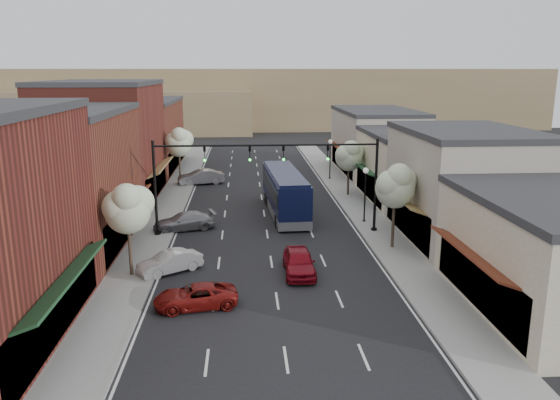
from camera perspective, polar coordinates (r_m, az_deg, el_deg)
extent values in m
plane|color=black|center=(32.83, -0.74, -7.66)|extent=(160.00, 160.00, 0.00)
cube|color=gray|center=(50.92, -11.37, -0.16)|extent=(2.80, 73.00, 0.15)
cube|color=gray|center=(51.46, 7.51, 0.14)|extent=(2.80, 73.00, 0.15)
cube|color=gray|center=(50.76, -9.80, -0.13)|extent=(0.25, 73.00, 0.17)
cube|color=gray|center=(51.20, 5.97, 0.11)|extent=(0.25, 73.00, 0.17)
cube|color=black|center=(26.20, -22.76, -10.63)|extent=(0.60, 11.90, 2.60)
cube|color=#194022|center=(25.40, -21.34, -7.61)|extent=(1.07, 9.80, 0.49)
cube|color=brown|center=(39.40, -22.52, 1.70)|extent=(9.00, 14.00, 9.00)
cube|color=#2D2D30|center=(38.80, -23.15, 8.51)|extent=(9.20, 14.10, 0.40)
cube|color=black|center=(38.92, -16.27, -2.33)|extent=(0.60, 11.90, 2.60)
cube|color=#5B2514|center=(38.38, -15.25, -0.17)|extent=(1.07, 9.80, 0.49)
cube|color=maroon|center=(52.56, -17.84, 5.62)|extent=(9.00, 14.00, 10.50)
cube|color=#2D2D30|center=(52.16, -18.27, 11.56)|extent=(9.20, 14.10, 0.40)
cube|color=black|center=(52.30, -13.08, 1.82)|extent=(0.60, 11.90, 2.60)
cube|color=olive|center=(51.90, -12.30, 3.46)|extent=(1.07, 9.80, 0.49)
cube|color=brown|center=(68.23, -14.60, 6.44)|extent=(9.00, 18.00, 8.00)
cube|color=#2D2D30|center=(67.88, -14.81, 9.95)|extent=(9.20, 18.10, 0.40)
cube|color=black|center=(67.90, -10.99, 4.54)|extent=(0.60, 15.30, 2.60)
cube|color=#194022|center=(67.59, -10.37, 5.82)|extent=(1.07, 12.60, 0.49)
cube|color=beige|center=(30.41, 27.02, -5.43)|extent=(8.00, 12.00, 5.50)
cube|color=black|center=(29.10, 20.44, -8.01)|extent=(0.60, 10.20, 2.60)
cube|color=#5B2514|center=(28.28, 19.20, -5.29)|extent=(1.07, 8.40, 0.49)
cube|color=#A3998C|center=(40.52, 18.64, 1.24)|extent=(8.00, 12.00, 7.50)
cube|color=#2D2D30|center=(39.92, 19.07, 6.79)|extent=(8.20, 12.10, 0.40)
cube|color=black|center=(39.76, 13.47, -1.83)|extent=(0.60, 10.20, 2.60)
cube|color=olive|center=(39.17, 12.47, 0.26)|extent=(1.07, 8.40, 0.49)
cube|color=beige|center=(51.73, 13.60, 3.25)|extent=(8.00, 12.00, 6.00)
cube|color=#2D2D30|center=(51.29, 13.80, 6.77)|extent=(8.20, 12.10, 0.40)
cube|color=black|center=(51.02, 9.54, 1.70)|extent=(0.60, 10.20, 2.60)
cube|color=#194022|center=(50.56, 8.73, 3.36)|extent=(1.07, 8.40, 0.49)
cube|color=#A3998C|center=(64.99, 9.99, 5.89)|extent=(8.00, 16.00, 7.00)
cube|color=#2D2D30|center=(64.62, 10.12, 9.14)|extent=(8.20, 16.10, 0.40)
cube|color=black|center=(64.49, 6.71, 4.24)|extent=(0.60, 13.60, 2.60)
cube|color=#5B2514|center=(64.13, 6.04, 5.56)|extent=(1.07, 11.20, 0.49)
cube|color=#7A6647|center=(120.74, -3.11, 10.67)|extent=(120.00, 30.00, 12.00)
cube|color=#7A6647|center=(111.35, -16.14, 8.90)|extent=(50.00, 20.00, 8.00)
cylinder|color=black|center=(41.45, 9.78, -3.11)|extent=(0.44, 0.44, 0.30)
cylinder|color=black|center=(40.63, 9.97, 1.42)|extent=(0.20, 0.20, 7.00)
cylinder|color=black|center=(39.34, 4.45, 5.78)|extent=(8.00, 0.14, 0.14)
imported|color=black|center=(39.48, 5.01, 4.92)|extent=(0.18, 0.46, 1.10)
sphere|color=#19E533|center=(39.43, 5.03, 4.29)|extent=(0.18, 0.18, 0.18)
imported|color=black|center=(39.12, 0.36, 4.89)|extent=(0.18, 0.46, 1.10)
sphere|color=#19E533|center=(39.07, 0.37, 4.25)|extent=(0.18, 0.18, 0.18)
cylinder|color=black|center=(40.81, -12.67, -3.51)|extent=(0.44, 0.44, 0.30)
cylinder|color=black|center=(39.98, -12.92, 1.09)|extent=(0.20, 0.20, 7.00)
cylinder|color=black|center=(39.01, -7.32, 5.65)|extent=(8.00, 0.14, 0.14)
imported|color=black|center=(39.12, -7.88, 4.76)|extent=(0.18, 0.46, 1.10)
sphere|color=#19E533|center=(39.07, -7.87, 4.13)|extent=(0.18, 0.18, 0.18)
imported|color=black|center=(39.02, -3.17, 4.85)|extent=(0.18, 0.46, 1.10)
sphere|color=#19E533|center=(38.97, -3.16, 4.21)|extent=(0.18, 0.18, 0.18)
cylinder|color=#47382B|center=(37.34, 11.75, -2.32)|extent=(0.20, 0.20, 3.71)
sphere|color=#A5BF93|center=(36.79, 11.92, 1.16)|extent=(2.60, 2.60, 2.60)
sphere|color=#A5BF93|center=(37.11, 12.57, 1.96)|extent=(2.00, 2.00, 2.00)
sphere|color=#A5BF93|center=(36.33, 11.46, 1.59)|extent=(1.90, 1.90, 1.90)
sphere|color=#A5BF93|center=(36.16, 12.35, 2.43)|extent=(1.70, 1.70, 1.70)
cylinder|color=#47382B|center=(52.54, 7.14, 2.20)|extent=(0.20, 0.20, 3.33)
sphere|color=#A5BF93|center=(52.18, 7.21, 4.44)|extent=(2.60, 2.60, 2.60)
sphere|color=#A5BF93|center=(52.51, 7.70, 4.94)|extent=(2.00, 2.00, 2.00)
sphere|color=#A5BF93|center=(51.77, 6.84, 4.73)|extent=(1.90, 1.90, 1.90)
sphere|color=#A5BF93|center=(51.59, 7.45, 5.26)|extent=(1.70, 1.70, 1.70)
cylinder|color=#47382B|center=(32.88, -15.40, -4.87)|extent=(0.20, 0.20, 3.52)
sphere|color=#A5BF93|center=(32.28, -15.64, -1.16)|extent=(2.60, 2.60, 2.60)
sphere|color=#A5BF93|center=(32.36, -14.72, -0.26)|extent=(2.00, 2.00, 2.00)
sphere|color=#A5BF93|center=(32.00, -16.48, -0.73)|extent=(1.90, 1.90, 1.90)
sphere|color=#A5BF93|center=(31.58, -15.74, 0.16)|extent=(1.70, 1.70, 1.70)
cylinder|color=#47382B|center=(57.83, -10.42, 3.37)|extent=(0.20, 0.20, 3.84)
sphere|color=#A5BF93|center=(57.47, -10.52, 5.72)|extent=(2.60, 2.60, 2.60)
sphere|color=#A5BF93|center=(57.65, -10.01, 6.25)|extent=(2.00, 2.00, 2.00)
sphere|color=#A5BF93|center=(57.17, -10.97, 6.03)|extent=(1.90, 1.90, 1.90)
sphere|color=#A5BF93|center=(56.85, -10.52, 6.62)|extent=(1.70, 1.70, 1.70)
cylinder|color=black|center=(43.75, 8.77, -2.25)|extent=(0.28, 0.28, 0.20)
cylinder|color=black|center=(43.28, 8.85, 0.17)|extent=(0.12, 0.12, 4.00)
sphere|color=white|center=(42.83, 8.96, 3.06)|extent=(0.44, 0.44, 0.44)
cylinder|color=black|center=(60.49, 5.21, 2.22)|extent=(0.28, 0.28, 0.20)
cylinder|color=black|center=(60.15, 5.25, 3.99)|extent=(0.12, 0.12, 4.00)
sphere|color=white|center=(59.82, 5.30, 6.09)|extent=(0.44, 0.44, 0.44)
cube|color=#0D1134|center=(45.62, 0.51, 0.93)|extent=(3.27, 11.87, 2.97)
cube|color=#595B60|center=(45.94, 0.50, -0.77)|extent=(3.29, 11.89, 0.68)
cube|color=black|center=(45.53, 0.51, 1.44)|extent=(3.27, 10.94, 1.08)
cube|color=#0D1134|center=(45.31, 0.51, 2.83)|extent=(3.03, 11.39, 0.24)
cube|color=black|center=(39.87, 1.65, -0.02)|extent=(2.03, 0.21, 1.17)
cylinder|color=black|center=(41.87, -0.29, -2.23)|extent=(0.38, 1.03, 1.02)
cylinder|color=black|center=(42.20, 2.82, -2.12)|extent=(0.38, 1.03, 1.02)
cylinder|color=black|center=(49.39, -1.42, 0.20)|extent=(0.38, 1.03, 1.02)
cylinder|color=black|center=(49.68, 1.23, 0.28)|extent=(0.38, 1.03, 1.02)
cylinder|color=black|center=(48.07, -1.24, -0.17)|extent=(0.38, 1.03, 1.02)
cylinder|color=black|center=(48.36, 1.47, -0.08)|extent=(0.38, 1.03, 1.02)
imported|color=maroon|center=(32.50, 1.99, -6.48)|extent=(1.81, 4.43, 1.50)
imported|color=maroon|center=(28.51, -8.82, -9.93)|extent=(4.53, 2.66, 1.18)
imported|color=white|center=(33.40, -11.45, -6.39)|extent=(3.99, 3.32, 1.29)
imported|color=gray|center=(41.87, -9.97, -2.20)|extent=(5.00, 3.11, 1.35)
imported|color=#ABABB0|center=(58.27, -8.27, 2.40)|extent=(5.07, 2.86, 1.58)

